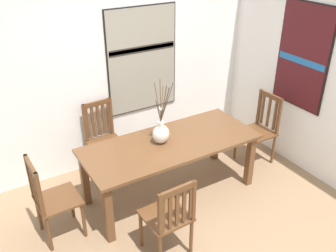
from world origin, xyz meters
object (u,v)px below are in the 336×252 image
at_px(chair_0, 104,138).
at_px(painting_on_back_wall, 142,60).
at_px(centerpiece_vase, 161,132).
at_px(dining_table, 170,149).
at_px(chair_2, 260,129).
at_px(chair_1, 51,198).
at_px(painting_on_side_wall, 303,57).
at_px(chair_3, 169,216).

xyz_separation_m(chair_0, painting_on_back_wall, (0.69, 0.21, 0.85)).
bearing_deg(centerpiece_vase, chair_0, 115.89).
distance_m(dining_table, chair_2, 1.43).
relative_size(chair_0, painting_on_back_wall, 0.70).
xyz_separation_m(chair_1, painting_on_back_wall, (1.60, 1.05, 0.86)).
bearing_deg(chair_1, painting_on_side_wall, -3.39).
distance_m(centerpiece_vase, chair_1, 1.35).
height_order(centerpiece_vase, painting_on_side_wall, painting_on_side_wall).
relative_size(chair_0, chair_3, 1.07).
bearing_deg(chair_1, dining_table, -0.37).
distance_m(chair_3, painting_on_side_wall, 2.58).
distance_m(chair_0, chair_1, 1.23).
distance_m(chair_2, painting_on_side_wall, 1.08).
bearing_deg(painting_on_back_wall, chair_3, -110.88).
bearing_deg(centerpiece_vase, chair_1, -178.34).
bearing_deg(centerpiece_vase, painting_on_side_wall, -6.84).
distance_m(centerpiece_vase, painting_on_back_wall, 1.17).
bearing_deg(chair_3, chair_0, 89.25).
xyz_separation_m(centerpiece_vase, chair_1, (-1.29, -0.04, -0.36)).
bearing_deg(chair_2, painting_on_side_wall, -28.34).
bearing_deg(dining_table, painting_on_back_wall, 78.88).
height_order(chair_2, chair_3, chair_2).
distance_m(chair_1, chair_2, 2.81).
bearing_deg(chair_1, chair_2, 0.23).
xyz_separation_m(chair_0, chair_3, (-0.02, -1.66, -0.02)).
relative_size(chair_1, painting_on_side_wall, 0.73).
distance_m(dining_table, chair_1, 1.40).
height_order(chair_3, painting_on_side_wall, painting_on_side_wall).
xyz_separation_m(dining_table, painting_on_side_wall, (1.79, -0.18, 0.86)).
relative_size(centerpiece_vase, chair_0, 0.77).
bearing_deg(chair_3, chair_2, 23.47).
height_order(chair_1, chair_3, chair_1).
bearing_deg(painting_on_back_wall, chair_2, -40.52).
xyz_separation_m(centerpiece_vase, chair_0, (-0.39, 0.80, -0.35)).
bearing_deg(centerpiece_vase, dining_table, -25.72).
relative_size(chair_2, painting_on_back_wall, 0.70).
xyz_separation_m(chair_1, chair_3, (0.88, -0.82, -0.01)).
distance_m(dining_table, chair_0, 0.98).
distance_m(chair_0, chair_3, 1.66).
bearing_deg(painting_on_back_wall, dining_table, -101.12).
distance_m(chair_0, painting_on_side_wall, 2.68).
xyz_separation_m(dining_table, chair_1, (-1.39, 0.01, -0.13)).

